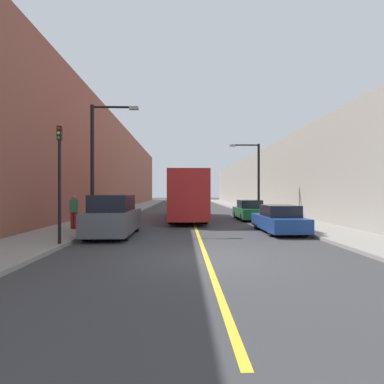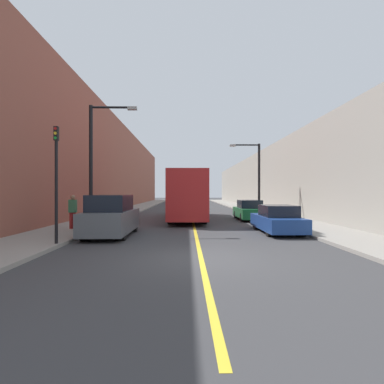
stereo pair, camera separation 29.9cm
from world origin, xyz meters
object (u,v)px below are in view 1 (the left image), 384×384
object	(u,v)px
car_right_near	(279,220)
street_lamp_left	(97,157)
car_right_mid	(249,211)
pedestrian	(74,211)
traffic_light	(60,180)
bus	(187,195)
street_lamp_right	(256,174)
parked_suv_left	(113,217)

from	to	relation	value
car_right_near	street_lamp_left	size ratio (longest dim) A/B	0.68
car_right_mid	pedestrian	distance (m)	12.60
car_right_mid	pedestrian	bearing A→B (deg)	-149.81
street_lamp_left	traffic_light	size ratio (longest dim) A/B	1.47
traffic_light	bus	bearing A→B (deg)	66.66
car_right_near	street_lamp_left	xyz separation A→B (m)	(-9.60, 0.59, 3.31)
bus	traffic_light	distance (m)	12.82
car_right_mid	street_lamp_right	size ratio (longest dim) A/B	0.73
street_lamp_left	car_right_mid	bearing A→B (deg)	34.05
bus	pedestrian	size ratio (longest dim) A/B	6.31
car_right_near	street_lamp_left	distance (m)	10.17
parked_suv_left	street_lamp_right	distance (m)	14.19
bus	traffic_light	xyz separation A→B (m)	(-5.07, -11.75, 0.69)
street_lamp_right	pedestrian	xyz separation A→B (m)	(-11.92, -8.53, -2.56)
bus	car_right_mid	size ratio (longest dim) A/B	2.61
traffic_light	street_lamp_right	bearing A→B (deg)	50.68
car_right_mid	street_lamp_right	bearing A→B (deg)	64.79
pedestrian	street_lamp_left	bearing A→B (deg)	-7.37
street_lamp_right	parked_suv_left	bearing A→B (deg)	-132.59
street_lamp_right	bus	bearing A→B (deg)	-166.02
car_right_near	bus	bearing A→B (deg)	120.73
car_right_near	car_right_mid	bearing A→B (deg)	89.91
traffic_light	street_lamp_left	bearing A→B (deg)	88.14
bus	traffic_light	bearing A→B (deg)	-113.34
bus	traffic_light	size ratio (longest dim) A/B	2.55
street_lamp_right	traffic_light	bearing A→B (deg)	-129.32
car_right_mid	pedestrian	world-z (taller)	pedestrian
street_lamp_right	street_lamp_left	bearing A→B (deg)	-140.76
traffic_light	parked_suv_left	bearing A→B (deg)	64.85
car_right_mid	traffic_light	distance (m)	14.81
car_right_mid	pedestrian	size ratio (longest dim) A/B	2.41
parked_suv_left	pedestrian	world-z (taller)	parked_suv_left
bus	parked_suv_left	distance (m)	9.62
car_right_near	pedestrian	xyz separation A→B (m)	(-10.87, 0.76, 0.43)
car_right_near	street_lamp_right	size ratio (longest dim) A/B	0.75
street_lamp_left	street_lamp_right	bearing A→B (deg)	39.24
parked_suv_left	traffic_light	size ratio (longest dim) A/B	1.05
pedestrian	street_lamp_right	bearing A→B (deg)	35.60
street_lamp_right	pedestrian	world-z (taller)	street_lamp_right
bus	street_lamp_right	distance (m)	6.15
parked_suv_left	car_right_near	xyz separation A→B (m)	(8.37, 0.96, -0.26)
street_lamp_left	bus	bearing A→B (deg)	55.90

